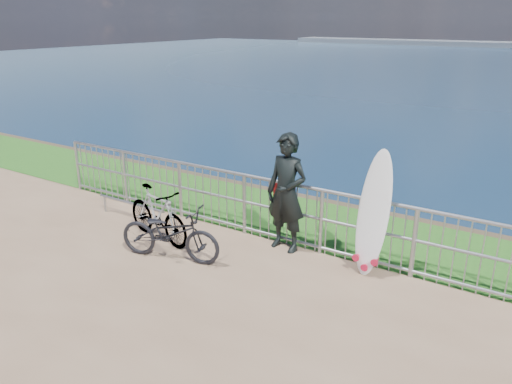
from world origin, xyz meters
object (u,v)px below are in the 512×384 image
Objects in this scene: surfboard at (373,218)px; bicycle_far at (158,214)px; bicycle_near at (170,233)px; surfer at (287,193)px.

surfboard reaches higher than bicycle_far.
surfboard is 1.19× the size of bicycle_far.
bicycle_near is 0.80m from bicycle_far.
bicycle_far is at bearing 42.65° from bicycle_near.
surfboard is 1.12× the size of bicycle_near.
surfboard is (1.48, -0.01, -0.11)m from surfer.
surfer reaches higher than surfboard.
surfboard is at bearing 4.74° from surfer.
bicycle_far is (-3.51, -0.89, -0.40)m from surfboard.
surfboard is at bearing -79.27° from bicycle_near.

